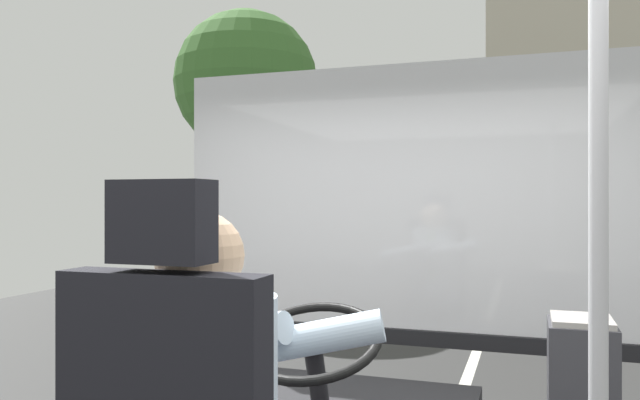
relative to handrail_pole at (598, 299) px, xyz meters
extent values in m
cube|color=#2E2E2E|center=(-0.79, 8.84, -1.68)|extent=(18.00, 44.00, 0.05)
cube|color=silver|center=(-0.79, 8.84, -1.66)|extent=(0.12, 39.60, 0.00)
cube|color=black|center=(-0.90, -0.42, 0.18)|extent=(0.22, 0.10, 0.18)
cube|color=#70934C|center=(-0.90, -0.07, -0.22)|extent=(0.06, 0.01, 0.36)
sphere|color=tan|center=(-0.90, -0.26, 0.10)|extent=(0.22, 0.22, 0.22)
cylinder|color=silver|center=(-0.78, 0.00, -0.16)|extent=(0.56, 0.21, 0.20)
cylinder|color=silver|center=(-1.02, 0.00, -0.16)|extent=(0.56, 0.21, 0.20)
cylinder|color=black|center=(-0.90, 0.62, -0.48)|extent=(0.07, 0.22, 0.42)
torus|color=black|center=(-0.90, 0.55, -0.28)|extent=(0.52, 0.50, 0.22)
cylinder|color=black|center=(-0.90, 0.55, -0.28)|extent=(0.14, 0.15, 0.08)
cylinder|color=#B7B7BC|center=(0.00, 0.00, 0.00)|extent=(0.04, 0.04, 2.00)
cube|color=#9E9993|center=(0.02, 0.78, -0.19)|extent=(0.20, 0.24, 0.02)
cube|color=silver|center=(-0.79, 1.66, 0.25)|extent=(2.50, 0.01, 1.40)
cube|color=black|center=(-0.79, 1.66, -0.49)|extent=(2.50, 0.08, 0.08)
cylinder|color=#4C3828|center=(-5.21, 8.99, -0.04)|extent=(0.30, 0.30, 3.23)
sphere|color=#3B6A2D|center=(-5.21, 8.99, 2.44)|extent=(2.67, 2.67, 2.67)
camera|label=1|loc=(-0.15, -1.58, 0.23)|focal=34.88mm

